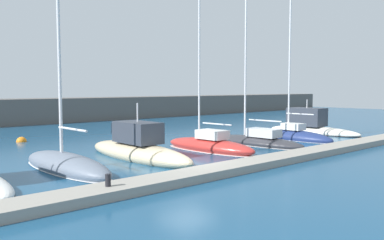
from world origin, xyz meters
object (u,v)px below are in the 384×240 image
Objects in this scene: sailboat_charcoal_seventh at (256,140)px; sailboat_navy_eighth at (292,135)px; motorboat_ivory_ninth at (311,127)px; dock_bollard at (108,180)px; sailboat_slate_fourth at (66,165)px; sailboat_red_sixth at (210,145)px; motorboat_sand_fifth at (138,149)px; mooring_buoy_orange at (21,142)px.

sailboat_charcoal_seventh is 4.14m from sailboat_navy_eighth.
motorboat_ivory_ninth is 23.71m from dock_bollard.
sailboat_slate_fourth is 0.99× the size of sailboat_charcoal_seventh.
sailboat_red_sixth is at bearing 84.96° from sailboat_charcoal_seventh.
motorboat_sand_fifth is 0.69× the size of sailboat_red_sixth.
motorboat_sand_fifth is 0.59× the size of sailboat_navy_eighth.
sailboat_charcoal_seventh reaches higher than mooring_buoy_orange.
sailboat_slate_fourth is 11.74m from mooring_buoy_orange.
sailboat_slate_fourth is at bearing 84.45° from sailboat_red_sixth.
mooring_buoy_orange is at bearing 80.24° from dock_bollard.
sailboat_slate_fourth is 17.35m from sailboat_navy_eighth.
sailboat_slate_fourth is 26.03× the size of dock_bollard.
sailboat_red_sixth is at bearing -93.32° from sailboat_slate_fourth.
sailboat_charcoal_seventh is 14.94m from dock_bollard.
dock_bollard is (-2.90, -16.87, 0.58)m from mooring_buoy_orange.
sailboat_charcoal_seventh is at bearing -96.02° from motorboat_sand_fifth.
dock_bollard reaches higher than mooring_buoy_orange.
sailboat_charcoal_seventh is (4.24, -0.13, -0.09)m from sailboat_red_sixth.
motorboat_ivory_ninth is (4.61, 1.38, 0.26)m from sailboat_navy_eighth.
sailboat_navy_eighth is (4.14, 0.03, 0.01)m from sailboat_charcoal_seventh.
mooring_buoy_orange is (-11.20, 11.93, -0.29)m from sailboat_charcoal_seventh.
sailboat_red_sixth is at bearing 27.18° from dock_bollard.
motorboat_sand_fifth is at bearing 48.32° from dock_bollard.
sailboat_navy_eighth is at bearing 103.15° from motorboat_ivory_ninth.
sailboat_slate_fourth is 21.98m from motorboat_ivory_ninth.
motorboat_ivory_ninth is (21.96, 1.03, 0.29)m from sailboat_slate_fourth.
sailboat_charcoal_seventh is 8.86m from motorboat_ivory_ninth.
motorboat_sand_fifth is 4.71m from sailboat_red_sixth.
sailboat_navy_eighth reaches higher than sailboat_red_sixth.
sailboat_charcoal_seventh is at bearing -46.82° from mooring_buoy_orange.
dock_bollard is at bearing 105.40° from sailboat_navy_eighth.
mooring_buoy_orange is (-19.94, 10.53, -0.56)m from motorboat_ivory_ninth.
sailboat_slate_fourth reaches higher than motorboat_ivory_ninth.
sailboat_navy_eighth reaches higher than sailboat_slate_fourth.
sailboat_red_sixth is 0.87× the size of sailboat_navy_eighth.
motorboat_sand_fifth is 19.83× the size of dock_bollard.
sailboat_navy_eighth is at bearing -92.84° from sailboat_charcoal_seventh.
sailboat_slate_fourth reaches higher than motorboat_sand_fifth.
motorboat_ivory_ninth is 22.56m from mooring_buoy_orange.
dock_bollard is (-18.24, -4.97, 0.28)m from sailboat_navy_eighth.
sailboat_red_sixth is 4.24m from sailboat_charcoal_seventh.
dock_bollard is (-9.87, -5.07, 0.20)m from sailboat_red_sixth.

